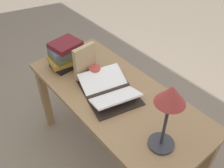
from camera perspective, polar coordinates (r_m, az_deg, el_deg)
name	(u,v)px	position (r m, az deg, el deg)	size (l,w,h in m)	color
ground_plane	(115,152)	(2.33, 0.60, -15.26)	(12.00, 12.00, 0.00)	gray
reading_desk	(115,103)	(1.85, 0.73, -4.44)	(1.44, 0.65, 0.72)	#937047
open_book	(109,90)	(1.77, -0.76, -1.36)	(0.51, 0.44, 0.08)	black
book_stack_tall	(67,54)	(2.02, -10.32, 6.71)	(0.21, 0.31, 0.21)	black
book_standing_upright	(85,62)	(1.86, -6.27, 5.02)	(0.05, 0.18, 0.27)	tan
reading_lamp	(170,103)	(1.26, 13.04, -4.16)	(0.16, 0.16, 0.45)	#2D2D33
coffee_mug	(95,72)	(1.90, -3.96, 2.76)	(0.12, 0.09, 0.09)	#B74238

